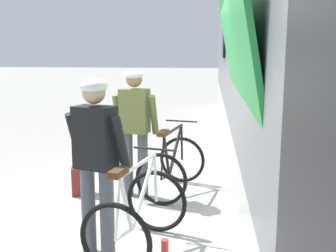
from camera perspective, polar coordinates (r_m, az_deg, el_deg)
ground_plane at (r=5.44m, az=-5.23°, el=-11.41°), size 80.00×80.00×0.00m
train_car at (r=7.09m, az=20.69°, el=9.38°), size 3.19×16.68×3.88m
cyclist_near_in_dark at (r=4.04m, az=-9.86°, el=-3.57°), size 0.66×0.45×1.76m
cyclist_far_in_olive at (r=5.67m, az=-4.58°, el=0.62°), size 0.65×0.38×1.76m
bicycle_near_white at (r=4.25m, az=-4.16°, el=-11.99°), size 0.94×1.21×0.99m
bicycle_far_black at (r=5.90m, az=0.59°, el=-5.47°), size 0.91×1.19×0.99m
backpack_on_platform at (r=6.01m, az=-11.71°, el=-7.40°), size 0.32×0.25×0.40m
water_bottle_near_the_bikes at (r=4.20m, az=-0.45°, el=-16.67°), size 0.08×0.08×0.22m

